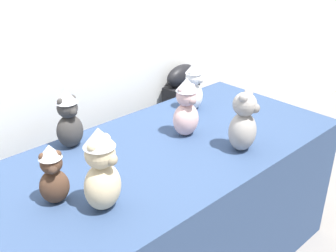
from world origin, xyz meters
TOP-DOWN VIEW (x-y plane):
  - wall_back at (0.00, 0.95)m, footprint 7.00×0.08m
  - display_table at (0.00, 0.25)m, footprint 1.87×0.91m
  - instrument_case at (0.68, 0.83)m, footprint 0.29×0.15m
  - teddy_bear_sand at (-0.51, 0.07)m, footprint 0.19×0.18m
  - teddy_bear_cocoa at (-0.63, 0.23)m, footprint 0.15×0.14m
  - teddy_bear_snow at (0.44, 0.50)m, footprint 0.15×0.14m
  - teddy_bear_blush at (0.17, 0.29)m, footprint 0.16×0.14m
  - teddy_bear_ash at (0.26, -0.01)m, footprint 0.19×0.18m
  - teddy_bear_charcoal at (-0.34, 0.59)m, footprint 0.15×0.13m

SIDE VIEW (x-z plane):
  - display_table at x=0.00m, z-range 0.00..0.79m
  - instrument_case at x=0.68m, z-range 0.00..0.94m
  - teddy_bear_cocoa at x=-0.63m, z-range 0.79..1.05m
  - teddy_bear_snow at x=0.44m, z-range 0.79..1.08m
  - teddy_bear_ash at x=0.26m, z-range 0.78..1.09m
  - teddy_bear_charcoal at x=-0.34m, z-range 0.79..1.09m
  - teddy_bear_blush at x=0.17m, z-range 0.79..1.10m
  - teddy_bear_sand at x=-0.51m, z-range 0.79..1.13m
  - wall_back at x=0.00m, z-range 0.00..2.60m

